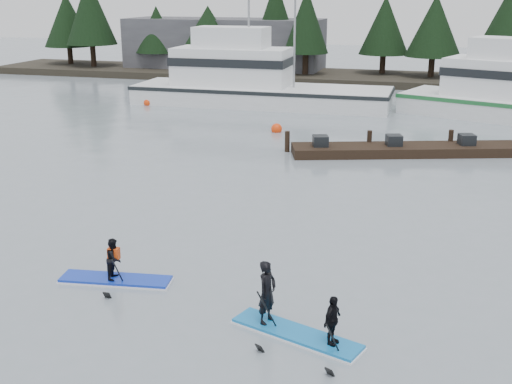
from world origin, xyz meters
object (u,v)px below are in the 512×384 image
(fishing_boat_large, at_px, (254,94))
(paddleboard_solo, at_px, (115,268))
(floating_dock, at_px, (435,150))
(paddleboard_duo, at_px, (294,313))

(fishing_boat_large, distance_m, paddleboard_solo, 28.24)
(floating_dock, relative_size, paddleboard_solo, 4.47)
(floating_dock, bearing_deg, paddleboard_solo, -133.64)
(fishing_boat_large, height_order, paddleboard_solo, fishing_boat_large)
(fishing_boat_large, distance_m, paddleboard_duo, 30.83)
(fishing_boat_large, distance_m, floating_dock, 16.48)
(floating_dock, distance_m, paddleboard_solo, 18.66)
(floating_dock, height_order, paddleboard_solo, paddleboard_solo)
(floating_dock, distance_m, paddleboard_duo, 18.50)
(fishing_boat_large, relative_size, floating_dock, 1.28)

